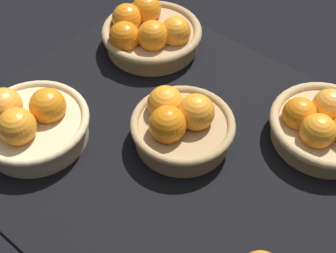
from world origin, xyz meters
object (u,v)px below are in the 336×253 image
basket_near_left (31,123)px  basket_center (181,125)px  basket_far_right (327,125)px  basket_far_left (150,33)px

basket_near_left → basket_center: bearing=38.1°
basket_far_right → basket_near_left: bearing=-141.2°
basket_far_left → basket_near_left: size_ratio=1.07×
basket_far_right → basket_near_left: (-47.25, -37.99, 0.14)cm
basket_far_left → basket_near_left: bearing=-89.0°
basket_far_left → basket_far_right: same height
basket_center → basket_far_right: size_ratio=0.91×
basket_far_right → basket_near_left: 60.63cm
basket_far_left → basket_far_right: 47.94cm
basket_center → basket_far_left: basket_center is taller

